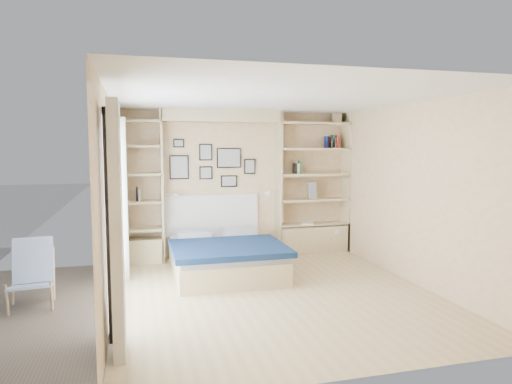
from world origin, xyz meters
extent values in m
plane|color=tan|center=(0.00, 0.00, 0.00)|extent=(4.50, 4.50, 0.00)
plane|color=beige|center=(0.00, 2.25, 1.25)|extent=(4.00, 0.00, 4.00)
plane|color=beige|center=(0.00, -2.25, 1.25)|extent=(4.00, 0.00, 4.00)
plane|color=beige|center=(-2.00, 0.00, 1.25)|extent=(0.00, 4.50, 4.50)
plane|color=beige|center=(2.00, 0.00, 1.25)|extent=(0.00, 4.50, 4.50)
plane|color=white|center=(0.00, 0.00, 2.50)|extent=(4.50, 4.50, 0.00)
cube|color=#CDB686|center=(-1.30, 2.08, 1.25)|extent=(0.04, 0.35, 2.50)
cube|color=#CDB686|center=(0.70, 2.08, 1.25)|extent=(0.04, 0.35, 2.50)
cube|color=#CDB686|center=(-0.30, 2.08, 2.40)|extent=(2.00, 0.35, 0.20)
cube|color=#CDB686|center=(1.98, 2.08, 1.25)|extent=(0.04, 0.35, 2.50)
cube|color=#CDB686|center=(-1.98, 2.08, 1.25)|extent=(0.04, 0.35, 2.50)
cube|color=#CDB686|center=(1.35, 2.08, 0.25)|extent=(1.30, 0.35, 0.50)
cube|color=#CDB686|center=(-1.65, 2.08, 0.20)|extent=(0.70, 0.35, 0.40)
cube|color=black|center=(-1.97, 0.00, 2.23)|extent=(0.04, 2.08, 0.06)
cube|color=black|center=(-1.97, 0.00, 0.03)|extent=(0.04, 2.08, 0.06)
cube|color=black|center=(-1.97, -1.02, 1.10)|extent=(0.04, 0.06, 2.20)
cube|color=black|center=(-1.97, 1.02, 1.10)|extent=(0.04, 0.06, 2.20)
cube|color=silver|center=(-1.98, 0.00, 1.12)|extent=(0.01, 2.00, 2.20)
cube|color=white|center=(-1.88, -1.30, 1.15)|extent=(0.10, 0.45, 2.30)
cube|color=white|center=(-1.88, 1.30, 1.15)|extent=(0.10, 0.45, 2.30)
cube|color=#CDB686|center=(1.35, 2.08, 0.50)|extent=(1.30, 0.35, 0.04)
cube|color=#CDB686|center=(1.35, 2.08, 0.95)|extent=(1.30, 0.35, 0.04)
cube|color=#CDB686|center=(1.35, 2.08, 1.40)|extent=(1.30, 0.35, 0.04)
cube|color=#CDB686|center=(1.35, 2.08, 1.85)|extent=(1.30, 0.35, 0.04)
cube|color=#CDB686|center=(1.35, 2.08, 2.30)|extent=(1.30, 0.35, 0.04)
cube|color=#CDB686|center=(-1.65, 2.08, 0.55)|extent=(0.70, 0.35, 0.04)
cube|color=#CDB686|center=(-1.65, 2.08, 1.00)|extent=(0.70, 0.35, 0.04)
cube|color=#CDB686|center=(-1.65, 2.08, 1.45)|extent=(0.70, 0.35, 0.04)
cube|color=#CDB686|center=(-1.65, 2.08, 1.90)|extent=(0.70, 0.35, 0.04)
cube|color=#CDB686|center=(-1.65, 2.08, 2.30)|extent=(0.70, 0.35, 0.04)
cube|color=#CDB686|center=(-0.45, 1.11, 0.17)|extent=(1.51, 1.89, 0.33)
cube|color=#9FA4AE|center=(-0.45, 1.11, 0.38)|extent=(1.47, 1.85, 0.10)
cube|color=#0E2241|center=(-0.45, 0.79, 0.45)|extent=(1.61, 1.32, 0.08)
cube|color=#9FA4AE|center=(-0.83, 1.75, 0.49)|extent=(0.52, 0.38, 0.12)
cube|color=#9FA4AE|center=(-0.07, 1.75, 0.49)|extent=(0.52, 0.38, 0.12)
cube|color=white|center=(-0.45, 2.22, 0.72)|extent=(1.61, 0.04, 0.70)
cube|color=black|center=(-1.00, 2.23, 1.55)|extent=(0.32, 0.02, 0.40)
cube|color=gray|center=(-1.00, 2.21, 1.55)|extent=(0.28, 0.01, 0.36)
cube|color=black|center=(-0.55, 2.23, 1.80)|extent=(0.22, 0.02, 0.28)
cube|color=gray|center=(-0.55, 2.21, 1.80)|extent=(0.18, 0.01, 0.24)
cube|color=black|center=(-0.55, 2.23, 1.45)|extent=(0.22, 0.02, 0.22)
cube|color=gray|center=(-0.55, 2.21, 1.45)|extent=(0.18, 0.01, 0.18)
cube|color=black|center=(-0.15, 2.23, 1.70)|extent=(0.42, 0.02, 0.34)
cube|color=gray|center=(-0.15, 2.21, 1.70)|extent=(0.38, 0.01, 0.30)
cube|color=black|center=(-0.15, 2.23, 1.30)|extent=(0.28, 0.02, 0.20)
cube|color=gray|center=(-0.15, 2.21, 1.30)|extent=(0.24, 0.01, 0.16)
cube|color=black|center=(0.22, 2.23, 1.55)|extent=(0.20, 0.02, 0.26)
cube|color=gray|center=(0.22, 2.21, 1.55)|extent=(0.16, 0.01, 0.22)
cube|color=black|center=(-1.00, 2.23, 1.95)|extent=(0.18, 0.02, 0.14)
cube|color=gray|center=(-1.00, 2.21, 1.95)|extent=(0.14, 0.01, 0.10)
cylinder|color=silver|center=(-1.16, 2.00, 1.12)|extent=(0.20, 0.02, 0.02)
cone|color=white|center=(-1.06, 2.00, 1.10)|extent=(0.13, 0.12, 0.15)
cylinder|color=silver|center=(0.56, 2.00, 1.12)|extent=(0.20, 0.02, 0.02)
cone|color=white|center=(0.46, 2.00, 1.10)|extent=(0.13, 0.12, 0.15)
cube|color=black|center=(1.00, 2.07, 1.51)|extent=(0.03, 0.15, 0.18)
cube|color=#C1C38D|center=(1.04, 2.07, 1.51)|extent=(0.04, 0.15, 0.18)
cube|color=#275531|center=(1.09, 2.07, 1.54)|extent=(0.03, 0.15, 0.23)
cube|color=#A83512|center=(1.60, 2.07, 1.97)|extent=(0.02, 0.15, 0.19)
cube|color=navy|center=(1.59, 2.07, 1.98)|extent=(0.03, 0.15, 0.22)
cube|color=black|center=(1.67, 2.07, 1.97)|extent=(0.03, 0.15, 0.19)
cube|color=#BFB28C|center=(1.71, 2.07, 1.96)|extent=(0.04, 0.15, 0.18)
cube|color=#26593F|center=(1.71, 2.07, 1.99)|extent=(0.03, 0.15, 0.23)
cube|color=#A51E1E|center=(1.77, 2.07, 1.98)|extent=(0.03, 0.15, 0.22)
cube|color=navy|center=(-1.70, 2.07, 1.11)|extent=(0.02, 0.15, 0.18)
cube|color=black|center=(-1.69, 2.07, 1.14)|extent=(0.03, 0.15, 0.23)
cube|color=#BFB28C|center=(-1.65, 2.07, 1.12)|extent=(0.03, 0.15, 0.20)
cube|color=#CDB686|center=(1.78, 2.07, 2.40)|extent=(0.13, 0.13, 0.15)
cone|color=#CDB686|center=(1.78, 2.07, 2.51)|extent=(0.20, 0.20, 0.08)
cube|color=slate|center=(1.33, 2.07, 1.12)|extent=(0.12, 0.12, 0.30)
cube|color=white|center=(1.20, 2.02, 0.54)|extent=(0.22, 0.16, 0.03)
cylinder|color=tan|center=(-3.11, -0.10, 0.20)|extent=(0.05, 0.14, 0.40)
cylinder|color=tan|center=(-2.66, -0.05, 0.20)|extent=(0.05, 0.14, 0.40)
cylinder|color=tan|center=(-3.17, 0.46, 0.31)|extent=(0.07, 0.33, 0.66)
cylinder|color=tan|center=(-2.73, 0.51, 0.31)|extent=(0.07, 0.33, 0.66)
cube|color=#426ABF|center=(-2.91, 0.13, 0.28)|extent=(0.52, 0.60, 0.15)
cube|color=#426ABF|center=(-2.95, 0.51, 0.51)|extent=(0.48, 0.27, 0.54)
camera|label=1|loc=(-1.70, -5.49, 1.89)|focal=32.00mm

